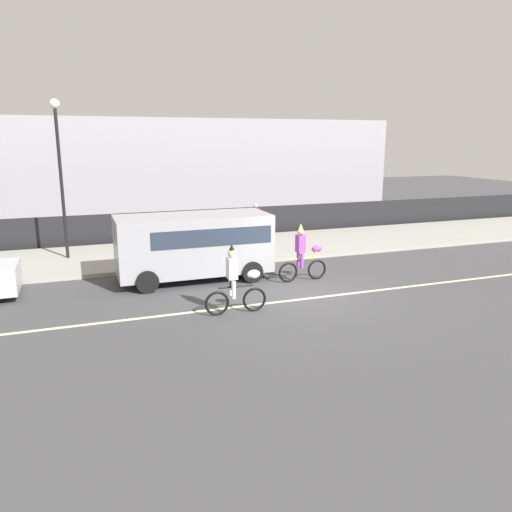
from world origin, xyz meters
TOP-DOWN VIEW (x-y plane):
  - ground_plane at (0.00, 0.00)m, footprint 80.00×80.00m
  - road_centre_line at (0.00, -0.50)m, footprint 36.00×0.14m
  - sidewalk_curb at (0.00, 6.50)m, footprint 60.00×5.00m
  - fence_line at (0.00, 9.40)m, footprint 40.00×0.08m
  - building_backdrop at (-1.88, 18.00)m, footprint 28.00×8.00m
  - parade_cyclist_zebra at (-2.52, -0.98)m, footprint 1.72×0.50m
  - parade_cyclist_purple at (0.54, 1.31)m, footprint 1.72×0.50m
  - parked_van_grey at (-2.73, 2.70)m, footprint 5.00×2.22m
  - street_lamp_post at (-6.80, 6.85)m, footprint 0.36×0.36m
  - pedestrian_onlooker at (1.28, 7.90)m, footprint 0.32×0.20m

SIDE VIEW (x-z plane):
  - ground_plane at x=0.00m, z-range 0.00..0.00m
  - road_centre_line at x=0.00m, z-range 0.00..0.01m
  - sidewalk_curb at x=0.00m, z-range 0.00..0.15m
  - fence_line at x=0.00m, z-range 0.00..1.40m
  - parade_cyclist_zebra at x=-2.52m, z-range -0.12..1.80m
  - parade_cyclist_purple at x=0.54m, z-range -0.12..1.80m
  - pedestrian_onlooker at x=1.28m, z-range 0.20..1.82m
  - parked_van_grey at x=-2.73m, z-range 0.19..2.37m
  - building_backdrop at x=-1.88m, z-range 0.00..5.72m
  - street_lamp_post at x=-6.80m, z-range 1.06..6.92m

